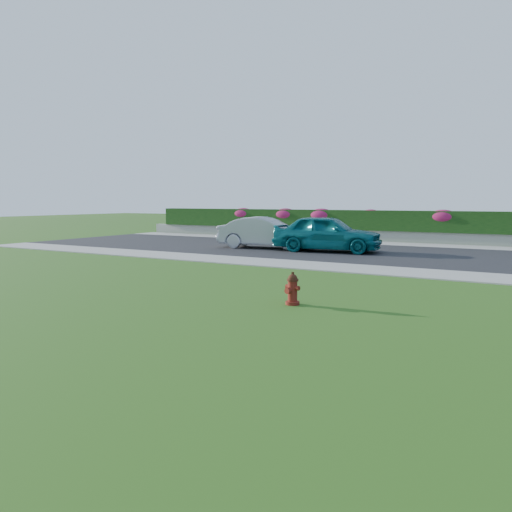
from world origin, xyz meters
The scene contains 14 objects.
ground centered at (0.00, 0.00, 0.00)m, with size 120.00×120.00×0.00m, color black.
street_far centered at (-5.00, 14.00, 0.02)m, with size 26.00×8.00×0.04m, color black.
sidewalk_far centered at (-6.00, 9.00, 0.02)m, with size 24.00×2.00×0.04m, color gray.
sidewalk_beyond centered at (-1.00, 19.00, 0.02)m, with size 34.00×2.00×0.04m, color gray.
retaining_wall centered at (-1.00, 20.50, 0.30)m, with size 34.00×0.40×0.60m, color gray.
hedge centered at (-1.00, 20.60, 1.15)m, with size 32.00×0.90×1.10m, color black.
fire_hydrant centered at (0.97, 2.94, 0.34)m, with size 0.37×0.35×0.71m.
sedan_teal centered at (-2.49, 13.58, 0.83)m, with size 1.87×4.65×1.58m, color #0D5E64.
sedan_silver centered at (-5.58, 13.65, 0.76)m, with size 1.52×4.36×1.44m, color #999DA0.
flower_clump_a centered at (-10.95, 20.50, 1.42)m, with size 1.40×0.90×0.70m, color #A41C5D.
flower_clump_b centered at (-7.96, 20.50, 1.41)m, with size 1.45×0.93×0.73m, color #A41C5D.
flower_clump_c centered at (-5.63, 20.50, 1.40)m, with size 1.52×0.98×0.76m, color #A41C5D.
flower_clump_d centered at (-2.69, 20.50, 1.48)m, with size 1.09×0.70×0.54m, color #A41C5D.
flower_clump_e centered at (1.11, 20.50, 1.41)m, with size 1.46×0.94×0.73m, color #A41C5D.
Camera 1 is at (5.56, -6.64, 2.24)m, focal length 35.00 mm.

